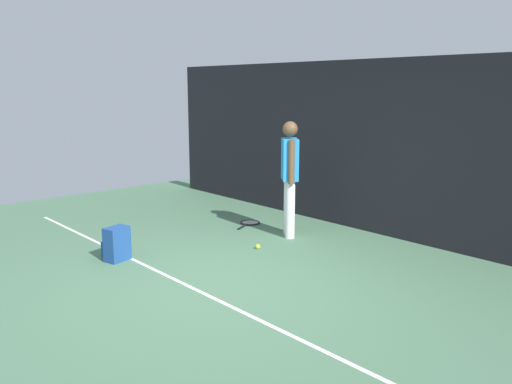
{
  "coord_description": "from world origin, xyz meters",
  "views": [
    {
      "loc": [
        4.41,
        -3.57,
        2.19
      ],
      "look_at": [
        0.0,
        0.4,
        1.0
      ],
      "focal_mm": 37.04,
      "sensor_mm": 36.0,
      "label": 1
    }
  ],
  "objects_px": {
    "tennis_ball_near_player": "(120,248)",
    "tennis_player": "(290,172)",
    "tennis_ball_by_fence": "(258,247)",
    "tennis_racket": "(249,223)",
    "backpack": "(116,244)"
  },
  "relations": [
    {
      "from": "tennis_ball_near_player",
      "to": "tennis_ball_by_fence",
      "type": "distance_m",
      "value": 1.88
    },
    {
      "from": "backpack",
      "to": "tennis_ball_near_player",
      "type": "relative_size",
      "value": 6.67
    },
    {
      "from": "tennis_ball_by_fence",
      "to": "tennis_player",
      "type": "bearing_deg",
      "value": 102.91
    },
    {
      "from": "tennis_racket",
      "to": "tennis_player",
      "type": "bearing_deg",
      "value": -115.47
    },
    {
      "from": "tennis_player",
      "to": "tennis_ball_near_player",
      "type": "xyz_separation_m",
      "value": [
        -1.04,
        -2.21,
        -0.93
      ]
    },
    {
      "from": "tennis_player",
      "to": "backpack",
      "type": "xyz_separation_m",
      "value": [
        -0.68,
        -2.45,
        -0.76
      ]
    },
    {
      "from": "tennis_racket",
      "to": "backpack",
      "type": "height_order",
      "value": "backpack"
    },
    {
      "from": "tennis_player",
      "to": "backpack",
      "type": "distance_m",
      "value": 2.66
    },
    {
      "from": "tennis_ball_near_player",
      "to": "tennis_ball_by_fence",
      "type": "relative_size",
      "value": 1.0
    },
    {
      "from": "tennis_player",
      "to": "tennis_racket",
      "type": "relative_size",
      "value": 2.69
    },
    {
      "from": "tennis_player",
      "to": "tennis_ball_by_fence",
      "type": "height_order",
      "value": "tennis_player"
    },
    {
      "from": "tennis_ball_near_player",
      "to": "tennis_player",
      "type": "bearing_deg",
      "value": 64.74
    },
    {
      "from": "tennis_player",
      "to": "backpack",
      "type": "height_order",
      "value": "tennis_player"
    },
    {
      "from": "backpack",
      "to": "tennis_ball_by_fence",
      "type": "relative_size",
      "value": 6.67
    },
    {
      "from": "tennis_racket",
      "to": "tennis_ball_by_fence",
      "type": "distance_m",
      "value": 1.37
    }
  ]
}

